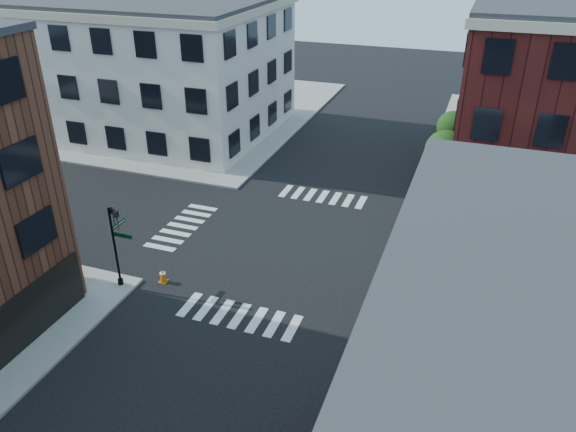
# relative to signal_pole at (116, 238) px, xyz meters

# --- Properties ---
(ground) EXTENTS (120.00, 120.00, 0.00)m
(ground) POSITION_rel_signal_pole_xyz_m (6.72, 6.68, -2.86)
(ground) COLOR black
(ground) RESTS_ON ground
(sidewalk_nw) EXTENTS (30.00, 30.00, 0.15)m
(sidewalk_nw) POSITION_rel_signal_pole_xyz_m (-14.28, 27.68, -2.78)
(sidewalk_nw) COLOR gray
(sidewalk_nw) RESTS_ON ground
(building_nw) EXTENTS (22.00, 16.00, 11.00)m
(building_nw) POSITION_rel_signal_pole_xyz_m (-12.28, 22.68, 2.64)
(building_nw) COLOR silver
(building_nw) RESTS_ON ground
(tree_near) EXTENTS (2.69, 2.69, 4.49)m
(tree_near) POSITION_rel_signal_pole_xyz_m (14.28, 16.65, 0.30)
(tree_near) COLOR black
(tree_near) RESTS_ON ground
(tree_far) EXTENTS (2.43, 2.43, 4.07)m
(tree_far) POSITION_rel_signal_pole_xyz_m (14.28, 22.65, 0.02)
(tree_far) COLOR black
(tree_far) RESTS_ON ground
(signal_pole) EXTENTS (1.29, 1.24, 4.60)m
(signal_pole) POSITION_rel_signal_pole_xyz_m (0.00, 0.00, 0.00)
(signal_pole) COLOR black
(signal_pole) RESTS_ON ground
(box_truck) EXTENTS (8.69, 3.15, 3.87)m
(box_truck) POSITION_rel_signal_pole_xyz_m (17.34, 3.29, -0.84)
(box_truck) COLOR white
(box_truck) RESTS_ON ground
(traffic_cone) EXTENTS (0.46, 0.46, 0.80)m
(traffic_cone) POSITION_rel_signal_pole_xyz_m (1.77, 0.98, -2.47)
(traffic_cone) COLOR #D26409
(traffic_cone) RESTS_ON ground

